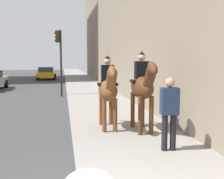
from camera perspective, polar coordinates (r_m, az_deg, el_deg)
name	(u,v)px	position (r m, az deg, el deg)	size (l,w,h in m)	color
mounted_horse_near	(108,89)	(8.03, -0.85, 0.13)	(2.15, 0.62, 2.24)	brown
mounted_horse_far	(143,86)	(7.79, 6.58, 0.65)	(2.15, 0.61, 2.36)	#4C2B16
pedestrian_greeting	(169,109)	(6.26, 12.22, -4.12)	(0.30, 0.42, 1.70)	black
car_mid_lane	(46,73)	(31.29, -13.90, 3.47)	(3.89, 2.07, 1.44)	orange
traffic_light_near_curb	(59,52)	(16.42, -11.24, 7.84)	(0.20, 0.44, 4.02)	black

